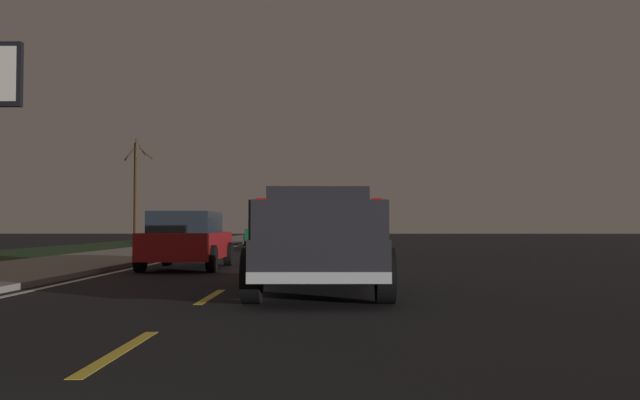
# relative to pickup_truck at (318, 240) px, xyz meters

# --- Properties ---
(ground) EXTENTS (144.00, 144.00, 0.00)m
(ground) POSITION_rel_pickup_truck_xyz_m (16.78, 1.74, -0.91)
(ground) COLOR black
(sidewalk_shoulder) EXTENTS (108.00, 4.00, 0.12)m
(sidewalk_shoulder) POSITION_rel_pickup_truck_xyz_m (16.78, 7.44, -0.85)
(sidewalk_shoulder) COLOR gray
(sidewalk_shoulder) RESTS_ON ground
(grass_verge) EXTENTS (108.00, 6.00, 0.01)m
(grass_verge) POSITION_rel_pickup_truck_xyz_m (16.78, 12.44, -0.91)
(grass_verge) COLOR #1E3819
(grass_verge) RESTS_ON ground
(lane_markings) EXTENTS (108.20, 3.54, 0.01)m
(lane_markings) POSITION_rel_pickup_truck_xyz_m (19.08, 4.25, -0.91)
(lane_markings) COLOR yellow
(lane_markings) RESTS_ON ground
(pickup_truck) EXTENTS (5.46, 2.35, 1.87)m
(pickup_truck) POSITION_rel_pickup_truck_xyz_m (0.00, 0.00, 0.00)
(pickup_truck) COLOR #232328
(pickup_truck) RESTS_ON ground
(sedan_red) EXTENTS (4.40, 2.03, 1.54)m
(sedan_red) POSITION_rel_pickup_truck_xyz_m (6.41, 3.64, -0.13)
(sedan_red) COLOR maroon
(sedan_red) RESTS_ON ground
(sedan_green) EXTENTS (4.45, 2.10, 1.54)m
(sedan_green) POSITION_rel_pickup_truck_xyz_m (29.45, 3.64, -0.13)
(sedan_green) COLOR #14592D
(sedan_green) RESTS_ON ground
(sedan_blue) EXTENTS (4.41, 2.04, 1.54)m
(sedan_blue) POSITION_rel_pickup_truck_xyz_m (19.07, -0.15, -0.13)
(sedan_blue) COLOR navy
(sedan_blue) RESTS_ON ground
(bare_tree_far) EXTENTS (1.94, 1.51, 6.25)m
(bare_tree_far) POSITION_rel_pickup_truck_xyz_m (28.23, 11.00, 2.33)
(bare_tree_far) COLOR #423323
(bare_tree_far) RESTS_ON ground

